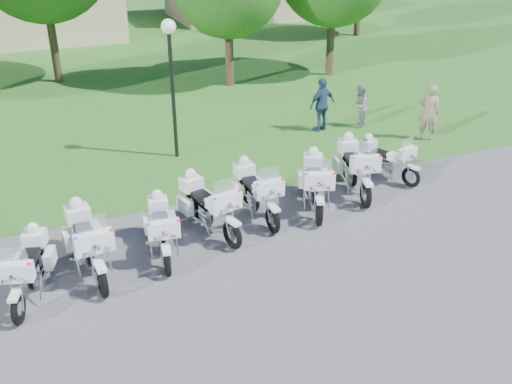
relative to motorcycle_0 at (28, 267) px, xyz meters
name	(u,v)px	position (x,y,z in m)	size (l,w,h in m)	color
ground	(282,248)	(5.54, -0.37, -0.64)	(100.00, 100.00, 0.00)	#4C4C51
grass_lawn	(105,35)	(5.54, 26.63, -0.64)	(100.00, 48.00, 0.01)	#2A6C22
motorcycle_0	(28,267)	(0.00, 0.00, 0.00)	(1.16, 2.23, 1.54)	black
motorcycle_1	(88,241)	(1.25, 0.41, 0.08)	(0.99, 2.59, 1.74)	black
motorcycle_2	(162,228)	(2.90, 0.52, 0.00)	(0.95, 2.29, 1.54)	black
motorcycle_3	(208,205)	(4.20, 1.10, 0.06)	(1.21, 2.46, 1.68)	black
motorcycle_4	(256,190)	(5.59, 1.41, 0.04)	(0.84, 2.45, 1.64)	black
motorcycle_5	(316,182)	(7.23, 1.26, 0.06)	(1.40, 2.38, 1.69)	black
motorcycle_6	(355,166)	(8.71, 1.71, 0.09)	(1.27, 2.56, 1.75)	black
motorcycle_7	(386,158)	(10.00, 2.10, -0.04)	(1.18, 2.06, 1.45)	black
lamp_post	(170,56)	(4.68, 5.94, 2.60)	(0.44, 0.44, 4.32)	black
bystander_a	(429,112)	(13.06, 4.20, 0.32)	(0.71, 0.46, 1.94)	gray
bystander_b	(359,106)	(11.53, 6.14, 0.14)	(0.76, 0.59, 1.56)	gray
bystander_c	(322,105)	(10.10, 6.32, 0.31)	(1.12, 0.47, 1.91)	#2B4C69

